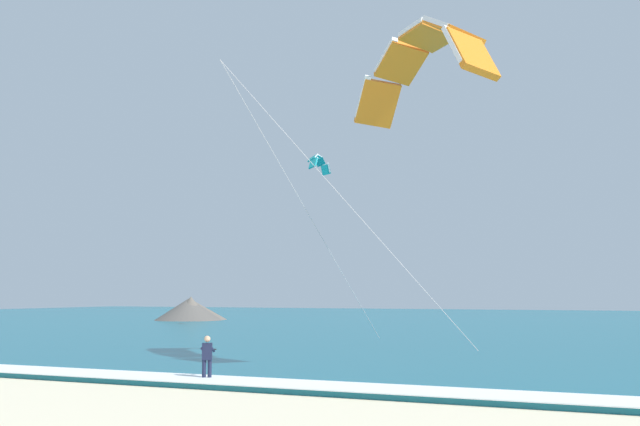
% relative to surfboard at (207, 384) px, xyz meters
% --- Properties ---
extents(sea, '(200.00, 120.00, 0.20)m').
position_rel_surfboard_xyz_m(sea, '(0.39, 58.64, 0.07)').
color(sea, '#146075').
rests_on(sea, ground).
extents(surf_foam, '(200.00, 2.28, 0.04)m').
position_rel_surfboard_xyz_m(surf_foam, '(0.39, -0.36, 0.19)').
color(surf_foam, white).
rests_on(surf_foam, sea).
extents(surfboard, '(0.95, 1.46, 0.09)m').
position_rel_surfboard_xyz_m(surfboard, '(0.00, 0.00, 0.00)').
color(surfboard, white).
rests_on(surfboard, ground).
extents(kitesurfer, '(0.65, 0.65, 1.69)m').
position_rel_surfboard_xyz_m(kitesurfer, '(-0.01, 0.02, 0.91)').
color(kitesurfer, '#191E38').
rests_on(kitesurfer, ground).
extents(kite_primary, '(9.74, 9.60, 12.99)m').
position_rel_surfboard_xyz_m(kite_primary, '(6.18, 6.29, 12.79)').
color(kite_primary, orange).
extents(kite_distant, '(1.42, 4.49, 1.62)m').
position_rel_surfboard_xyz_m(kite_distant, '(-12.64, 37.98, 14.84)').
color(kite_distant, teal).
extents(headland_left, '(9.34, 10.31, 2.83)m').
position_rel_surfboard_xyz_m(headland_left, '(-33.65, 49.78, 1.27)').
color(headland_left, '#665B51').
rests_on(headland_left, ground).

